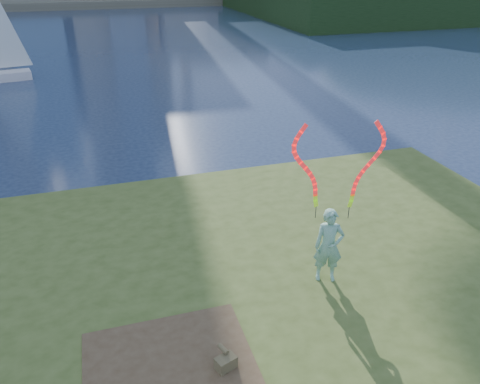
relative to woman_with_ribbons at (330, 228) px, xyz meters
name	(u,v)px	position (x,y,z in m)	size (l,w,h in m)	color
ground	(235,283)	(-1.87, 1.43, -2.19)	(320.00, 320.00, 0.00)	#18243C
grassy_knoll	(265,333)	(-1.87, -0.86, -1.85)	(20.00, 18.00, 0.80)	#3B4B1A
dirt_patch	(171,372)	(-4.07, -1.77, -1.38)	(3.20, 3.00, 0.02)	#47331E
wooded_hill	(471,6)	(57.70, 61.39, -2.03)	(78.00, 50.00, 63.00)	black
woman_with_ribbons	(330,228)	(0.00, 0.00, 0.00)	(2.04, 0.79, 4.22)	#207047
canvas_bag	(226,362)	(-3.06, -1.98, -1.24)	(0.45, 0.51, 0.37)	#4D4425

